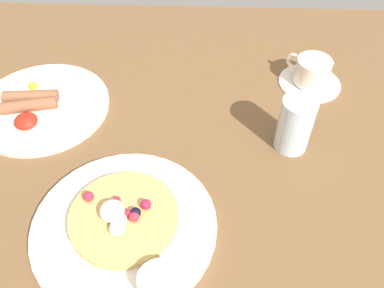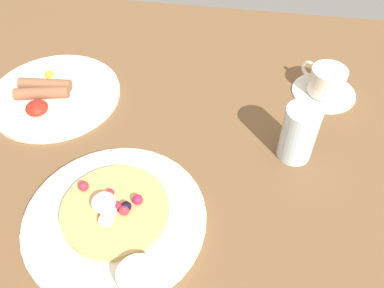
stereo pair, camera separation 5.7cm
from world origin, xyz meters
name	(u,v)px [view 1 (the left image)]	position (x,y,z in m)	size (l,w,h in m)	color
ground_plane	(179,170)	(0.00, 0.00, -0.01)	(2.08, 1.12, 0.03)	brown
pancake_plate	(125,226)	(-0.08, -0.13, 0.01)	(0.29, 0.29, 0.01)	silver
pancake_with_berries	(123,216)	(-0.08, -0.13, 0.02)	(0.17, 0.17, 0.04)	tan
syrup_ramekin	(159,283)	(-0.01, -0.23, 0.03)	(0.06, 0.06, 0.03)	silver
breakfast_plate	(42,106)	(-0.29, 0.14, 0.01)	(0.27, 0.27, 0.01)	silver
fried_breakfast	(30,102)	(-0.31, 0.13, 0.02)	(0.11, 0.16, 0.03)	brown
coffee_saucer	(310,82)	(0.27, 0.24, 0.00)	(0.13, 0.13, 0.01)	silver
coffee_cup	(312,70)	(0.27, 0.24, 0.03)	(0.09, 0.08, 0.05)	silver
water_glass	(295,125)	(0.21, 0.06, 0.05)	(0.06, 0.06, 0.11)	silver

